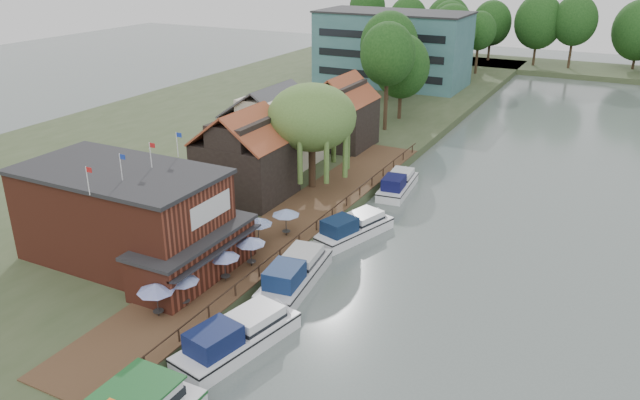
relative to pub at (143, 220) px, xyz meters
The scene contains 26 objects.
ground 14.79m from the pub, ahead, with size 260.00×260.00×0.00m, color #566361.
land_bank 39.61m from the pub, 113.96° to the left, with size 50.00×140.00×1.00m, color #384728.
quay_deck 13.04m from the pub, 61.39° to the left, with size 6.00×50.00×0.10m, color #47301E.
quay_rail 14.76m from the pub, 52.89° to the left, with size 0.20×49.00×1.00m, color black, non-canonical shape.
pub is the anchor object (origin of this frame).
hotel_block 71.49m from the pub, 96.43° to the left, with size 25.40×12.40×12.30m, color #38666B, non-canonical shape.
cottage_a 15.05m from the pub, 93.81° to the left, with size 8.60×7.60×8.50m, color black, non-canonical shape.
cottage_b 25.33m from the pub, 99.09° to the left, with size 9.60×8.60×8.50m, color beige, non-canonical shape.
cottage_c 34.01m from the pub, 90.00° to the left, with size 7.60×7.60×8.50m, color black, non-canonical shape.
willow 20.36m from the pub, 80.07° to the left, with size 8.60×8.60×10.43m, color #476B2D, non-canonical shape.
umbrella_0 8.19m from the pub, 43.33° to the right, with size 2.46×2.46×2.38m, color #1B2C99, non-canonical shape.
umbrella_1 7.74m from the pub, 29.24° to the right, with size 2.16×2.16×2.38m, color navy, non-canonical shape.
umbrella_2 7.28m from the pub, ahead, with size 2.23×2.23×2.38m, color navy, non-canonical shape.
umbrella_3 8.28m from the pub, 23.50° to the left, with size 2.26×2.26×2.38m, color navy, non-canonical shape.
umbrella_4 9.00m from the pub, 47.60° to the left, with size 2.36×2.36×2.38m, color navy, non-canonical shape.
umbrella_5 11.59m from the pub, 52.46° to the left, with size 2.30×2.30×2.38m, color #1A4493, non-canonical shape.
cruiser_0 12.86m from the pub, 22.69° to the right, with size 3.25×10.07×2.45m, color white, non-canonical shape.
cruiser_1 11.81m from the pub, 19.98° to the left, with size 3.25×10.06×2.44m, color silver, non-canonical shape.
cruiser_2 17.67m from the pub, 50.31° to the left, with size 3.00×9.29×2.23m, color white, non-canonical shape.
cruiser_3 27.62m from the pub, 67.15° to the left, with size 2.91×9.02×2.15m, color white, non-canonical shape.
bank_tree_0 43.26m from the pub, 87.30° to the left, with size 6.96×6.96×13.80m, color #143811, non-canonical shape.
bank_tree_1 49.42m from the pub, 88.04° to the left, with size 7.59×7.59×11.62m, color #143811, non-canonical shape.
bank_tree_2 59.28m from the pub, 93.87° to the left, with size 8.82×8.82×13.52m, color #143811, non-canonical shape.
bank_tree_3 80.53m from the pub, 90.33° to the left, with size 8.45×8.45×13.09m, color #143811, non-canonical shape.
bank_tree_4 87.39m from the pub, 88.21° to the left, with size 6.19×6.19×11.44m, color #143811, non-canonical shape.
bank_tree_5 93.91m from the pub, 92.94° to the left, with size 7.39×7.39×12.56m, color #143811, non-canonical shape.
Camera 1 is at (16.91, -32.33, 23.38)m, focal length 35.00 mm.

